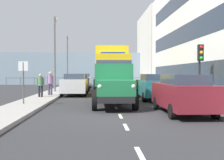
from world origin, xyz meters
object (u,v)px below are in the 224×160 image
at_px(car_maroon_kerbside_near, 182,93).
at_px(car_black_oppositeside_1, 80,82).
at_px(traffic_light_near, 200,60).
at_px(car_silver_oppositeside_0, 75,84).
at_px(car_white_oppositeside_2, 83,81).
at_px(pedestrian_in_dark_coat, 50,81).
at_px(truck_vintage_green, 113,85).
at_px(lorry_cargo_yellow, 111,70).
at_px(lamp_post_far, 67,56).
at_px(pedestrian_strolling, 40,83).
at_px(lamp_post_promenade, 55,47).
at_px(car_teal_kerbside_1, 153,86).
at_px(street_sign, 23,75).

bearing_deg(car_maroon_kerbside_near, car_black_oppositeside_1, -70.64).
bearing_deg(car_black_oppositeside_1, traffic_light_near, 120.68).
xyz_separation_m(car_maroon_kerbside_near, car_silver_oppositeside_0, (5.52, -10.07, 0.00)).
relative_size(car_maroon_kerbside_near, car_white_oppositeside_2, 1.12).
relative_size(car_maroon_kerbside_near, car_black_oppositeside_1, 1.05).
relative_size(car_maroon_kerbside_near, car_silver_oppositeside_0, 1.02).
xyz_separation_m(car_maroon_kerbside_near, pedestrian_in_dark_coat, (7.24, -8.71, 0.28)).
xyz_separation_m(truck_vintage_green, lorry_cargo_yellow, (-0.26, -8.18, 0.90)).
bearing_deg(lamp_post_far, pedestrian_strolling, 89.61).
xyz_separation_m(truck_vintage_green, pedestrian_strolling, (4.73, -4.55, -0.10)).
relative_size(car_white_oppositeside_2, lamp_post_far, 0.64).
relative_size(lorry_cargo_yellow, pedestrian_strolling, 5.18).
xyz_separation_m(pedestrian_in_dark_coat, lamp_post_promenade, (0.29, -4.12, 2.93)).
xyz_separation_m(pedestrian_strolling, pedestrian_in_dark_coat, (-0.36, -1.67, 0.10)).
distance_m(truck_vintage_green, car_teal_kerbside_1, 4.69).
distance_m(truck_vintage_green, pedestrian_strolling, 6.56).
bearing_deg(traffic_light_near, car_silver_oppositeside_0, -43.02).
height_order(lorry_cargo_yellow, car_black_oppositeside_1, lorry_cargo_yellow).
xyz_separation_m(car_maroon_kerbside_near, car_white_oppositeside_2, (5.52, -21.21, -0.00)).
height_order(car_silver_oppositeside_0, car_black_oppositeside_1, same).
xyz_separation_m(car_maroon_kerbside_near, traffic_light_near, (-1.97, -3.09, 1.58)).
relative_size(car_silver_oppositeside_0, car_black_oppositeside_1, 1.03).
bearing_deg(lorry_cargo_yellow, pedestrian_in_dark_coat, 23.05).
relative_size(car_white_oppositeside_2, pedestrian_in_dark_coat, 2.32).
bearing_deg(car_maroon_kerbside_near, pedestrian_strolling, -42.80).
distance_m(lamp_post_far, street_sign, 19.58).
bearing_deg(traffic_light_near, street_sign, 0.81).
height_order(pedestrian_in_dark_coat, lamp_post_promenade, lamp_post_promenade).
height_order(pedestrian_strolling, pedestrian_in_dark_coat, pedestrian_in_dark_coat).
relative_size(car_black_oppositeside_1, pedestrian_strolling, 2.72).
bearing_deg(traffic_light_near, car_black_oppositeside_1, -59.32).
height_order(pedestrian_in_dark_coat, lamp_post_far, lamp_post_far).
distance_m(car_teal_kerbside_1, lamp_post_promenade, 10.54).
bearing_deg(traffic_light_near, lamp_post_promenade, -45.73).
bearing_deg(car_silver_oppositeside_0, pedestrian_in_dark_coat, 38.34).
height_order(car_maroon_kerbside_near, car_white_oppositeside_2, same).
height_order(car_silver_oppositeside_0, pedestrian_in_dark_coat, pedestrian_in_dark_coat).
bearing_deg(car_teal_kerbside_1, pedestrian_in_dark_coat, -19.17).
bearing_deg(lorry_cargo_yellow, car_maroon_kerbside_near, 103.77).
height_order(car_maroon_kerbside_near, lamp_post_far, lamp_post_far).
relative_size(car_teal_kerbside_1, traffic_light_near, 1.30).
height_order(car_teal_kerbside_1, street_sign, street_sign).
xyz_separation_m(pedestrian_strolling, lamp_post_promenade, (-0.08, -5.79, 3.03)).
xyz_separation_m(car_maroon_kerbside_near, street_sign, (7.64, -2.96, 0.79)).
distance_m(truck_vintage_green, lorry_cargo_yellow, 8.24).
distance_m(traffic_light_near, lamp_post_promenade, 13.70).
bearing_deg(car_white_oppositeside_2, pedestrian_strolling, 81.63).
relative_size(pedestrian_strolling, street_sign, 0.70).
xyz_separation_m(pedestrian_in_dark_coat, street_sign, (0.39, 5.76, 0.51)).
relative_size(car_silver_oppositeside_0, lamp_post_promenade, 0.67).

